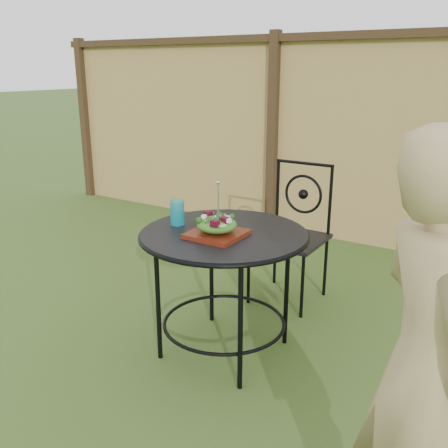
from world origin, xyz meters
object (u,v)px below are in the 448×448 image
at_px(patio_chair, 293,229).
at_px(diner, 427,369).
at_px(patio_table, 224,256).
at_px(salad_plate, 217,234).

xyz_separation_m(patio_chair, diner, (1.18, -1.62, 0.22)).
relative_size(patio_table, salad_plate, 3.42).
relative_size(patio_table, patio_chair, 0.97).
bearing_deg(patio_chair, diner, -53.92).
height_order(patio_table, diner, diner).
distance_m(patio_table, diner, 1.41).
bearing_deg(patio_chair, salad_plate, -90.39).
height_order(patio_chair, diner, diner).
xyz_separation_m(patio_chair, salad_plate, (-0.01, -0.94, 0.23)).
height_order(patio_table, patio_chair, patio_chair).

